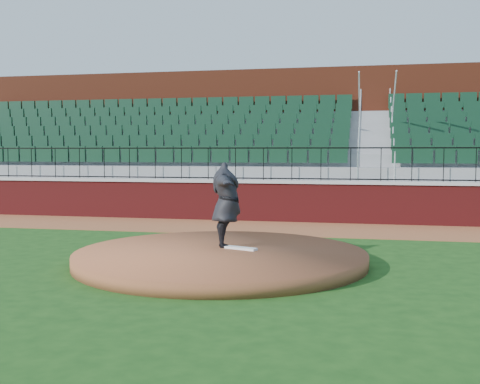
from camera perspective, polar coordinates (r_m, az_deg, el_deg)
name	(u,v)px	position (r m, az deg, el deg)	size (l,w,h in m)	color
ground	(224,263)	(11.68, -1.58, -6.88)	(90.00, 90.00, 0.00)	#184112
warning_track	(269,228)	(16.90, 2.83, -3.48)	(34.00, 3.20, 0.01)	brown
field_wall	(277,202)	(18.41, 3.65, -1.01)	(34.00, 0.35, 1.20)	maroon
wall_cap	(277,182)	(18.36, 3.66, 1.01)	(34.00, 0.45, 0.10)	#B7B7B7
wall_railing	(278,164)	(18.34, 3.67, 2.73)	(34.00, 0.05, 1.00)	black
seating_stands	(289,148)	(21.04, 4.80, 4.25)	(34.00, 5.10, 4.60)	gray
concourse_wall	(298,137)	(23.82, 5.69, 5.29)	(34.00, 0.50, 5.50)	maroon
pitchers_mound	(221,257)	(11.58, -1.89, -6.35)	(5.70, 5.70, 0.25)	brown
pitching_rubber	(241,248)	(11.73, 0.09, -5.48)	(0.68, 0.17, 0.05)	white
pitcher	(226,205)	(11.87, -1.36, -1.27)	(2.13, 0.58, 1.73)	black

